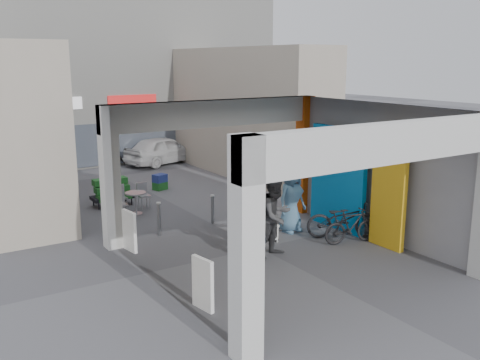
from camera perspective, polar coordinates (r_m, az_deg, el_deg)
ground at (r=13.27m, az=2.07°, el=-7.26°), size 90.00×90.00×0.00m
arcade_canopy at (r=12.34m, az=6.39°, el=2.23°), size 6.40×6.45×6.40m
far_building at (r=25.28m, az=-16.46°, el=10.96°), size 18.00×4.08×8.00m
plaza_bldg_left at (r=18.07m, az=-24.09°, el=5.15°), size 2.00×9.00×5.00m
plaza_bldg_right at (r=21.31m, az=0.68°, el=7.23°), size 2.00×9.00×5.00m
bollard_left at (r=14.21m, az=-8.63°, el=-4.16°), size 0.09×0.09×0.88m
bollard_center at (r=15.10m, az=-2.94°, el=-3.17°), size 0.09×0.09×0.81m
bollard_right at (r=16.06m, az=2.07°, el=-1.91°), size 0.09×0.09×0.96m
advert_board_near at (r=10.04m, az=-3.97°, el=-10.95°), size 0.18×0.56×1.00m
advert_board_far at (r=13.20m, az=-11.69°, el=-5.31°), size 0.16×0.56×1.00m
cafe_set at (r=16.55m, az=-11.69°, el=-2.44°), size 1.32×1.07×0.80m
produce_stand at (r=17.45m, az=-13.47°, el=-1.56°), size 1.28×0.70×0.85m
crate_stack at (r=19.23m, az=-8.54°, el=-0.21°), size 0.54×0.47×0.56m
border_collie at (r=13.69m, az=3.57°, el=-5.60°), size 0.22×0.43×0.60m
man_with_dog at (r=12.13m, az=1.69°, el=-4.78°), size 0.71×0.54×1.77m
man_back_turned at (r=12.51m, az=3.80°, el=-3.83°), size 1.09×0.93×1.95m
man_elderly at (r=14.33m, az=5.52°, el=-2.04°), size 0.95×0.69×1.80m
man_crates at (r=19.75m, az=-13.50°, el=1.51°), size 1.00×0.53×1.63m
bicycle_front at (r=14.12m, az=10.97°, el=-4.11°), size 1.99×1.52×1.00m
bicycle_rear at (r=13.76m, az=11.82°, el=-4.82°), size 1.56×0.76×0.90m
white_van at (r=24.01m, az=-8.20°, el=3.20°), size 3.94×2.48×1.25m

